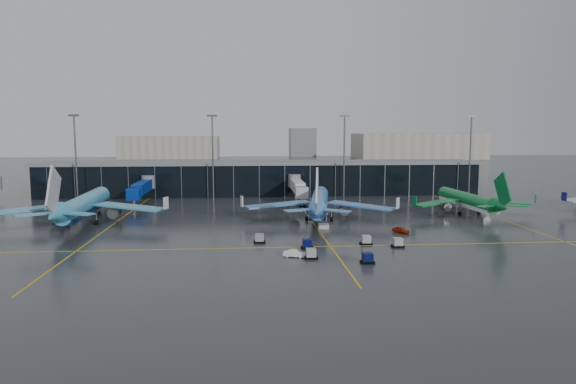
{
  "coord_description": "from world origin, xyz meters",
  "views": [
    {
      "loc": [
        -5.34,
        -105.5,
        21.22
      ],
      "look_at": [
        5.0,
        18.0,
        6.0
      ],
      "focal_mm": 32.0,
      "sensor_mm": 36.0,
      "label": 1
    }
  ],
  "objects": [
    {
      "name": "flood_masts",
      "position": [
        5.0,
        50.0,
        13.81
      ],
      "size": [
        203.0,
        0.5,
        25.5
      ],
      "color": "#595B60",
      "rests_on": "ground"
    },
    {
      "name": "jet_bridges",
      "position": [
        -35.0,
        42.99,
        4.55
      ],
      "size": [
        94.0,
        27.5,
        7.2
      ],
      "color": "#595B60",
      "rests_on": "ground"
    },
    {
      "name": "airliner_klm_near",
      "position": [
        12.07,
        13.49,
        6.45
      ],
      "size": [
        43.45,
        47.63,
        12.91
      ],
      "primitive_type": null,
      "rotation": [
        0.0,
        0.0,
        -0.17
      ],
      "color": "#3E7CCC",
      "rests_on": "ground"
    },
    {
      "name": "service_van_white",
      "position": [
        2.72,
        -22.21,
        0.62
      ],
      "size": [
        3.99,
        2.38,
        1.24
      ],
      "primitive_type": "imported",
      "rotation": [
        0.0,
        0.0,
        1.27
      ],
      "color": "white",
      "rests_on": "ground"
    },
    {
      "name": "airliner_arkefly",
      "position": [
        -41.74,
        12.68,
        6.88
      ],
      "size": [
        40.91,
        46.16,
        13.75
      ],
      "primitive_type": null,
      "rotation": [
        0.0,
        0.0,
        0.04
      ],
      "color": "#3B9AC2",
      "rests_on": "ground"
    },
    {
      "name": "ground",
      "position": [
        0.0,
        0.0,
        0.0
      ],
      "size": [
        600.0,
        600.0,
        0.0
      ],
      "primitive_type": "plane",
      "color": "#282B2D",
      "rests_on": "ground"
    },
    {
      "name": "terminal_pier",
      "position": [
        0.0,
        62.0,
        5.42
      ],
      "size": [
        142.0,
        17.0,
        10.7
      ],
      "color": "black",
      "rests_on": "ground"
    },
    {
      "name": "distant_hangars",
      "position": [
        49.94,
        270.08,
        8.79
      ],
      "size": [
        260.0,
        71.0,
        22.0
      ],
      "color": "#B2AD99",
      "rests_on": "ground"
    },
    {
      "name": "taxi_lines",
      "position": [
        10.0,
        10.61,
        0.01
      ],
      "size": [
        220.0,
        120.0,
        0.02
      ],
      "color": "gold",
      "rests_on": "ground"
    },
    {
      "name": "service_van_red",
      "position": [
        26.46,
        -4.23,
        0.64
      ],
      "size": [
        3.37,
        3.98,
        1.29
      ],
      "primitive_type": "imported",
      "rotation": [
        0.0,
        0.0,
        0.59
      ],
      "color": "maroon",
      "rests_on": "ground"
    },
    {
      "name": "baggage_carts",
      "position": [
        10.14,
        -18.16,
        0.76
      ],
      "size": [
        27.03,
        17.77,
        1.7
      ],
      "color": "black",
      "rests_on": "ground"
    },
    {
      "name": "mobile_airstair",
      "position": [
        11.43,
        2.72,
        0.77
      ],
      "size": [
        2.48,
        3.38,
        3.45
      ],
      "rotation": [
        0.0,
        0.0,
        -0.09
      ],
      "color": "silver",
      "rests_on": "ground"
    },
    {
      "name": "airliner_aer_lingus",
      "position": [
        50.18,
        18.19,
        5.67
      ],
      "size": [
        33.67,
        38.0,
        11.33
      ],
      "primitive_type": null,
      "rotation": [
        0.0,
        0.0,
        0.04
      ],
      "color": "#0D7131",
      "rests_on": "ground"
    }
  ]
}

